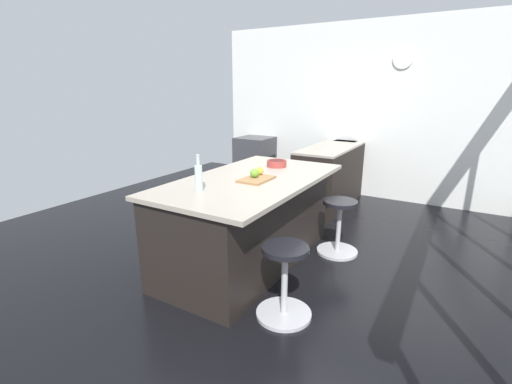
{
  "coord_description": "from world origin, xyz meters",
  "views": [
    {
      "loc": [
        3.09,
        1.57,
        1.74
      ],
      "look_at": [
        0.21,
        -0.14,
        0.76
      ],
      "focal_mm": 25.15,
      "sensor_mm": 36.0,
      "label": 1
    }
  ],
  "objects": [
    {
      "name": "ground_plane",
      "position": [
        0.0,
        0.0,
        0.0
      ],
      "size": [
        7.38,
        7.38,
        0.0
      ],
      "primitive_type": "plane",
      "color": "black"
    },
    {
      "name": "apple_green",
      "position": [
        0.24,
        -0.13,
        0.96
      ],
      "size": [
        0.09,
        0.09,
        0.09
      ],
      "primitive_type": "sphere",
      "color": "#609E2D",
      "rests_on": "cutting_board"
    },
    {
      "name": "apple_yellow",
      "position": [
        0.12,
        -0.15,
        0.95
      ],
      "size": [
        0.08,
        0.08,
        0.08
      ],
      "primitive_type": "sphere",
      "color": "gold",
      "rests_on": "cutting_board"
    },
    {
      "name": "cutting_board",
      "position": [
        0.25,
        -0.1,
        0.91
      ],
      "size": [
        0.36,
        0.24,
        0.02
      ],
      "primitive_type": "cube",
      "color": "olive",
      "rests_on": "kitchen_island"
    },
    {
      "name": "sink_cabinet",
      "position": [
        -2.49,
        -0.15,
        0.46
      ],
      "size": [
        2.51,
        0.6,
        1.18
      ],
      "color": "black",
      "rests_on": "ground_plane"
    },
    {
      "name": "stool_middle",
      "position": [
        0.86,
        0.51,
        0.28
      ],
      "size": [
        0.44,
        0.44,
        0.6
      ],
      "color": "#B7B7BC",
      "rests_on": "ground_plane"
    },
    {
      "name": "interior_partition_left",
      "position": [
        -2.84,
        0.0,
        1.36
      ],
      "size": [
        0.15,
        4.84,
        2.73
      ],
      "color": "silver",
      "rests_on": "ground_plane"
    },
    {
      "name": "water_bottle",
      "position": [
        0.82,
        -0.34,
        1.02
      ],
      "size": [
        0.06,
        0.06,
        0.31
      ],
      "color": "silver",
      "rests_on": "kitchen_island"
    },
    {
      "name": "fruit_bowl",
      "position": [
        -0.38,
        -0.22,
        0.93
      ],
      "size": [
        0.22,
        0.22,
        0.07
      ],
      "color": "#993833",
      "rests_on": "kitchen_island"
    },
    {
      "name": "kitchen_island",
      "position": [
        0.21,
        -0.23,
        0.45
      ],
      "size": [
        2.08,
        1.13,
        0.9
      ],
      "color": "black",
      "rests_on": "ground_plane"
    },
    {
      "name": "stool_by_window",
      "position": [
        -0.45,
        0.51,
        0.28
      ],
      "size": [
        0.44,
        0.44,
        0.6
      ],
      "color": "#B7B7BC",
      "rests_on": "ground_plane"
    },
    {
      "name": "oven_range",
      "position": [
        -2.49,
        -1.75,
        0.44
      ],
      "size": [
        0.6,
        0.61,
        0.87
      ],
      "color": "#38383D",
      "rests_on": "ground_plane"
    }
  ]
}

